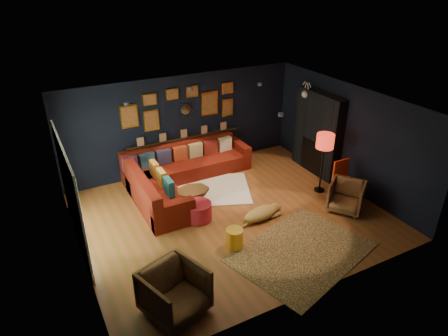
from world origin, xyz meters
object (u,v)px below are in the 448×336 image
sectional (176,176)px  dog (261,211)px  gold_stool (234,239)px  orange_chair (343,177)px  pouf (198,211)px  floor_lamp (325,144)px  coffee_table (193,193)px  armchair_left (174,290)px  armchair_right (346,195)px

sectional → dog: sectional is taller
gold_stool → orange_chair: bearing=8.6°
pouf → floor_lamp: (3.23, -0.25, 1.06)m
sectional → floor_lamp: size_ratio=2.23×
floor_lamp → orange_chair: bearing=-63.2°
coffee_table → armchair_left: (-1.56, -2.83, 0.11)m
sectional → dog: bearing=-63.5°
armchair_left → gold_stool: bearing=12.4°
gold_stool → dog: 1.17m
armchair_left → floor_lamp: size_ratio=0.61×
armchair_right → coffee_table: bearing=-156.5°
armchair_left → armchair_right: bearing=-6.1°
orange_chair → dog: bearing=176.9°
armchair_right → gold_stool: armchair_right is taller
armchair_left → orange_chair: bearing=-1.9°
coffee_table → floor_lamp: floor_lamp is taller
armchair_right → armchair_left: bearing=-113.4°
coffee_table → dog: coffee_table is taller
coffee_table → orange_chair: 3.61m
pouf → gold_stool: bearing=-79.5°
pouf → armchair_left: 2.68m
coffee_table → orange_chair: (3.35, -1.32, 0.22)m
coffee_table → pouf: (-0.13, -0.58, -0.13)m
floor_lamp → dog: floor_lamp is taller
coffee_table → armchair_right: size_ratio=1.07×
orange_chair → floor_lamp: 0.90m
armchair_left → coffee_table: bearing=42.2°
pouf → orange_chair: orange_chair is taller
armchair_left → pouf: bearing=38.6°
sectional → armchair_right: (3.06, -2.81, 0.06)m
armchair_right → floor_lamp: floor_lamp is taller
floor_lamp → pouf: bearing=175.6°
armchair_left → dog: bearing=12.1°
pouf → armchair_right: 3.40m
sectional → coffee_table: size_ratio=4.16×
pouf → armchair_left: (-1.44, -2.25, 0.24)m
sectional → coffee_table: bearing=-89.2°
floor_lamp → coffee_table: bearing=165.0°
coffee_table → floor_lamp: bearing=-15.0°
sectional → armchair_left: bearing=-111.9°
dog → armchair_right: bearing=-23.4°
armchair_left → orange_chair: orange_chair is taller
orange_chair → armchair_left: bearing=-163.5°
gold_stool → dog: (1.01, 0.60, -0.01)m
orange_chair → dog: (-2.24, 0.10, -0.36)m
pouf → armchair_left: size_ratio=0.64×
coffee_table → floor_lamp: size_ratio=0.54×
pouf → orange_chair: size_ratio=0.62×
armchair_left → orange_chair: size_ratio=0.96×
floor_lamp → gold_stool: bearing=-161.8°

